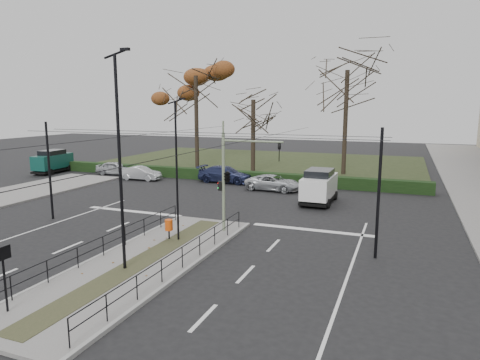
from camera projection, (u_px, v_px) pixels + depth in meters
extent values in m
plane|color=black|center=(172.00, 246.00, 21.33)|extent=(140.00, 140.00, 0.00)
cube|color=slate|center=(143.00, 262.00, 19.02)|extent=(4.40, 15.00, 0.14)
cube|color=black|center=(261.00, 162.00, 52.86)|extent=(38.00, 26.00, 0.10)
cube|color=black|center=(216.00, 175.00, 40.47)|extent=(38.00, 1.00, 1.00)
cylinder|color=black|center=(175.00, 213.00, 25.64)|extent=(0.04, 0.04, 0.90)
cylinder|color=black|center=(69.00, 333.00, 12.05)|extent=(0.04, 0.04, 0.90)
cylinder|color=black|center=(239.00, 219.00, 24.17)|extent=(0.04, 0.04, 0.90)
cylinder|color=black|center=(103.00, 237.00, 19.50)|extent=(0.04, 13.20, 0.04)
cylinder|color=black|center=(182.00, 247.00, 18.03)|extent=(0.04, 13.20, 0.04)
cylinder|color=black|center=(49.00, 171.00, 26.08)|extent=(0.14, 0.14, 6.00)
cylinder|color=black|center=(379.00, 194.00, 19.24)|extent=(0.14, 0.14, 6.00)
cylinder|color=black|center=(179.00, 135.00, 21.31)|extent=(20.00, 0.02, 0.02)
cylinder|color=black|center=(197.00, 133.00, 23.15)|extent=(20.00, 0.02, 0.02)
cylinder|color=black|center=(81.00, 141.00, 19.84)|extent=(0.02, 34.00, 0.02)
cylinder|color=black|center=(218.00, 146.00, 17.34)|extent=(0.02, 34.00, 0.02)
cylinder|color=gray|center=(224.00, 182.00, 23.18)|extent=(0.17, 0.17, 5.39)
cylinder|color=gray|center=(252.00, 141.00, 22.20)|extent=(3.31, 0.10, 0.10)
imported|color=black|center=(279.00, 152.00, 21.77)|extent=(0.18, 0.21, 0.93)
imported|color=black|center=(227.00, 175.00, 23.03)|extent=(0.77, 2.10, 0.83)
cube|color=black|center=(220.00, 186.00, 23.28)|extent=(0.23, 0.17, 0.52)
sphere|color=#FF0C0C|center=(219.00, 183.00, 23.29)|extent=(0.11, 0.11, 0.11)
sphere|color=#0CE533|center=(219.00, 188.00, 23.34)|extent=(0.11, 0.11, 0.11)
cylinder|color=black|center=(169.00, 234.00, 22.02)|extent=(0.08, 0.08, 0.50)
cylinder|color=#D7490C|center=(169.00, 225.00, 21.94)|extent=(0.40, 0.40, 0.55)
cylinder|color=black|center=(5.00, 281.00, 14.12)|extent=(0.07, 0.07, 2.14)
cube|color=black|center=(2.00, 253.00, 13.96)|extent=(0.11, 0.59, 0.45)
cube|color=beige|center=(1.00, 253.00, 13.98)|extent=(0.02, 0.51, 0.37)
cylinder|color=black|center=(120.00, 166.00, 17.33)|extent=(0.13, 0.13, 8.76)
cube|color=black|center=(125.00, 49.00, 16.38)|extent=(0.38, 0.15, 0.11)
cylinder|color=black|center=(177.00, 172.00, 21.38)|extent=(0.10, 0.10, 7.00)
cube|color=black|center=(182.00, 99.00, 20.62)|extent=(0.31, 0.12, 0.09)
imported|color=#B6B9BE|center=(116.00, 168.00, 43.60)|extent=(4.13, 2.05, 1.35)
imported|color=#B6B9BE|center=(141.00, 173.00, 40.49)|extent=(3.95, 1.57, 1.28)
imported|color=#22294F|center=(225.00, 174.00, 39.18)|extent=(5.20, 2.22, 1.50)
imported|color=#B6B9BE|center=(273.00, 183.00, 35.47)|extent=(4.73, 2.39, 1.28)
cube|color=white|center=(319.00, 186.00, 30.80)|extent=(1.95, 4.52, 1.46)
cube|color=black|center=(320.00, 174.00, 30.65)|extent=(1.77, 2.50, 0.68)
cube|color=black|center=(319.00, 199.00, 30.95)|extent=(1.99, 4.61, 0.18)
cylinder|color=black|center=(328.00, 204.00, 29.24)|extent=(0.23, 0.66, 0.66)
cylinder|color=black|center=(301.00, 201.00, 29.94)|extent=(0.23, 0.66, 0.66)
cylinder|color=black|center=(335.00, 195.00, 31.96)|extent=(0.23, 0.66, 0.66)
cylinder|color=black|center=(310.00, 193.00, 32.65)|extent=(0.23, 0.66, 0.66)
cube|color=#0E3E36|center=(53.00, 161.00, 44.73)|extent=(2.21, 4.79, 1.42)
cube|color=black|center=(52.00, 153.00, 44.59)|extent=(1.85, 2.70, 0.66)
cube|color=black|center=(53.00, 170.00, 44.89)|extent=(2.26, 4.88, 0.18)
cylinder|color=black|center=(50.00, 172.00, 43.21)|extent=(0.29, 0.68, 0.66)
cylinder|color=black|center=(36.00, 171.00, 43.64)|extent=(0.29, 0.68, 0.66)
cylinder|color=black|center=(70.00, 168.00, 46.12)|extent=(0.29, 0.68, 0.66)
cylinder|color=black|center=(56.00, 167.00, 46.55)|extent=(0.29, 0.68, 0.66)
cylinder|color=black|center=(197.00, 123.00, 46.53)|extent=(0.44, 0.44, 10.04)
ellipsoid|color=#532B13|center=(196.00, 76.00, 45.67)|extent=(10.00, 10.00, 6.31)
cylinder|color=black|center=(345.00, 123.00, 42.78)|extent=(0.44, 0.44, 10.32)
cylinder|color=black|center=(253.00, 137.00, 43.40)|extent=(0.44, 0.44, 7.47)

